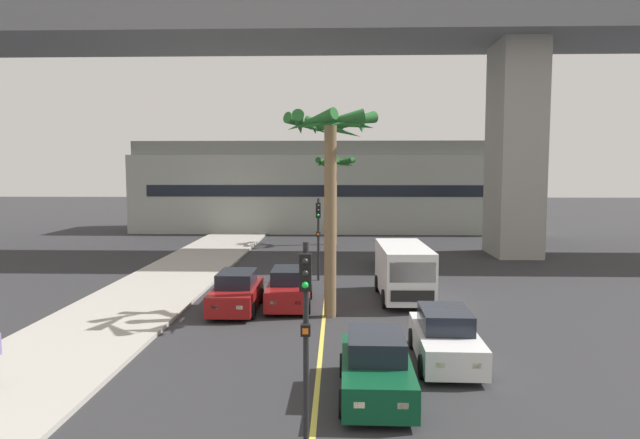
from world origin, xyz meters
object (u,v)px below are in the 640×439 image
object	(u,v)px
delivery_van	(403,270)
traffic_light_median_far	(318,228)
car_queue_second	(236,293)
traffic_light_median_near	(306,314)
car_queue_fourth	(376,367)
car_queue_third	(393,255)
car_queue_fifth	(289,289)
palm_tree_mid_median	(331,153)
palm_tree_near_median	(328,152)
palm_tree_far_median	(335,169)
car_queue_front	(445,338)

from	to	relation	value
delivery_van	traffic_light_median_far	bearing A→B (deg)	133.89
car_queue_second	traffic_light_median_near	size ratio (longest dim) A/B	0.98
delivery_van	traffic_light_median_near	size ratio (longest dim) A/B	1.26
car_queue_fourth	traffic_light_median_far	world-z (taller)	traffic_light_median_far
delivery_van	car_queue_second	bearing A→B (deg)	-162.77
delivery_van	traffic_light_median_near	xyz separation A→B (m)	(-3.51, -13.05, 1.43)
car_queue_fourth	traffic_light_median_near	world-z (taller)	traffic_light_median_near
car_queue_third	car_queue_fifth	distance (m)	10.58
car_queue_second	car_queue_fourth	bearing A→B (deg)	-59.12
car_queue_fifth	palm_tree_mid_median	bearing A→B (deg)	-43.65
palm_tree_near_median	palm_tree_far_median	world-z (taller)	palm_tree_near_median
car_queue_front	car_queue_second	distance (m)	9.33
traffic_light_median_near	palm_tree_near_median	bearing A→B (deg)	90.00
car_queue_second	palm_tree_near_median	xyz separation A→B (m)	(3.42, 14.32, 6.04)
car_queue_second	delivery_van	bearing A→B (deg)	17.23
traffic_light_median_far	car_queue_front	bearing A→B (deg)	-70.94
car_queue_fifth	palm_tree_far_median	size ratio (longest dim) A/B	0.62
car_queue_fifth	traffic_light_median_near	xyz separation A→B (m)	(1.36, -11.68, 1.99)
car_queue_third	car_queue_fourth	bearing A→B (deg)	-96.89
delivery_van	car_queue_third	bearing A→B (deg)	87.58
car_queue_front	car_queue_fourth	size ratio (longest dim) A/B	1.00
car_queue_second	palm_tree_near_median	world-z (taller)	palm_tree_near_median
car_queue_front	car_queue_fifth	xyz separation A→B (m)	(-5.18, 6.67, 0.00)
car_queue_fifth	traffic_light_median_near	distance (m)	11.93
palm_tree_mid_median	palm_tree_far_median	size ratio (longest dim) A/B	1.19
traffic_light_median_near	delivery_van	bearing A→B (deg)	74.95
traffic_light_median_near	traffic_light_median_far	world-z (taller)	same
car_queue_fifth	palm_tree_mid_median	size ratio (longest dim) A/B	0.52
car_queue_second	palm_tree_mid_median	distance (m)	6.80
car_queue_third	palm_tree_mid_median	bearing A→B (deg)	-107.63
delivery_van	palm_tree_far_median	bearing A→B (deg)	99.77
traffic_light_median_near	palm_tree_far_median	size ratio (longest dim) A/B	0.63
car_queue_fourth	palm_tree_far_median	distance (m)	28.94
car_queue_front	palm_tree_far_median	world-z (taller)	palm_tree_far_median
car_queue_third	car_queue_fifth	world-z (taller)	same
car_queue_second	traffic_light_median_far	size ratio (longest dim) A/B	0.98
car_queue_third	car_queue_fifth	size ratio (longest dim) A/B	1.00
palm_tree_mid_median	delivery_van	bearing A→B (deg)	44.09
car_queue_second	car_queue_fifth	distance (m)	2.20
car_queue_front	car_queue_second	bearing A→B (deg)	140.88
car_queue_front	palm_tree_mid_median	xyz separation A→B (m)	(-3.43, 5.01, 5.56)
traffic_light_median_near	palm_tree_mid_median	bearing A→B (deg)	87.80
car_queue_fifth	palm_tree_far_median	world-z (taller)	palm_tree_far_median
palm_tree_near_median	palm_tree_far_median	distance (m)	5.88
traffic_light_median_near	palm_tree_mid_median	xyz separation A→B (m)	(0.38, 10.02, 3.57)
car_queue_fourth	car_queue_fifth	bearing A→B (deg)	107.91
car_queue_fifth	car_queue_front	bearing A→B (deg)	-52.18
car_queue_fourth	palm_tree_far_median	bearing A→B (deg)	92.40
car_queue_fourth	delivery_van	size ratio (longest dim) A/B	0.78
palm_tree_far_median	car_queue_front	bearing A→B (deg)	-82.54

